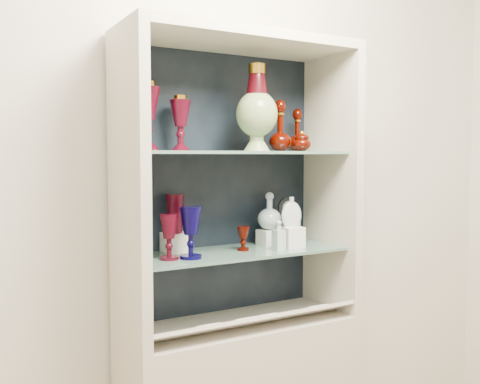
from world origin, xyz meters
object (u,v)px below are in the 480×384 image
clear_square_bottle (279,235)px  cameo_medallion (288,209)px  enamel_urn (257,108)px  lidded_bowl (302,141)px  ruby_decanter_b (297,129)px  clear_round_decanter (269,212)px  ruby_decanter_a (280,123)px  pedestal_lamp_right (180,123)px  ruby_goblet_tall (169,237)px  flat_flask (291,211)px  cobalt_goblet (191,233)px  pedestal_lamp_left (147,116)px  ruby_goblet_small (243,238)px  ruby_pitcher (175,213)px

clear_square_bottle → cameo_medallion: size_ratio=1.09×
enamel_urn → lidded_bowl: (0.21, -0.04, -0.14)m
ruby_decanter_b → clear_round_decanter: ruby_decanter_b is taller
enamel_urn → ruby_decanter_a: bearing=12.5°
pedestal_lamp_right → ruby_goblet_tall: bearing=-133.6°
clear_square_bottle → flat_flask: size_ratio=0.94×
lidded_bowl → clear_round_decanter: 0.35m
ruby_decanter_b → cobalt_goblet: size_ratio=1.03×
pedestal_lamp_left → ruby_decanter_a: pedestal_lamp_left is taller
lidded_bowl → pedestal_lamp_left: bearing=169.2°
pedestal_lamp_right → flat_flask: pedestal_lamp_right is taller
ruby_decanter_a → ruby_goblet_tall: bearing=-176.4°
cobalt_goblet → cameo_medallion: cameo_medallion is taller
pedestal_lamp_right → clear_round_decanter: bearing=-1.5°
ruby_decanter_a → clear_square_bottle: bearing=-126.7°
ruby_goblet_small → flat_flask: 0.25m
ruby_decanter_a → ruby_decanter_b: (0.14, 0.07, -0.02)m
ruby_goblet_tall → ruby_pitcher: size_ratio=1.08×
ruby_decanter_a → ruby_goblet_tall: ruby_decanter_a is taller
pedestal_lamp_left → ruby_goblet_tall: pedestal_lamp_left is taller
ruby_goblet_small → clear_square_bottle: 0.15m
lidded_bowl → cobalt_goblet: (-0.52, 0.01, -0.36)m
pedestal_lamp_right → cameo_medallion: 0.65m
pedestal_lamp_right → ruby_decanter_b: size_ratio=1.07×
pedestal_lamp_right → ruby_goblet_tall: 0.46m
pedestal_lamp_right → clear_square_bottle: 0.62m
ruby_decanter_b → clear_round_decanter: (-0.16, -0.02, -0.37)m
ruby_decanter_b → ruby_pitcher: bearing=176.8°
cameo_medallion → enamel_urn: bearing=-149.9°
ruby_decanter_a → clear_square_bottle: (-0.05, -0.07, -0.48)m
cobalt_goblet → pedestal_lamp_right: bearing=83.9°
pedestal_lamp_left → ruby_pitcher: (0.13, 0.04, -0.39)m
enamel_urn → ruby_decanter_a: size_ratio=1.44×
clear_square_bottle → ruby_pitcher: bearing=156.4°
flat_flask → clear_round_decanter: clear_round_decanter is taller
pedestal_lamp_left → enamel_urn: size_ratio=0.75×
flat_flask → clear_round_decanter: size_ratio=0.85×
pedestal_lamp_right → ruby_decanter_a: size_ratio=0.89×
ruby_decanter_a → cobalt_goblet: size_ratio=1.23×
ruby_goblet_tall → flat_flask: size_ratio=1.29×
enamel_urn → ruby_pitcher: (-0.32, 0.13, -0.44)m
cobalt_goblet → pedestal_lamp_left: bearing=138.5°
ruby_goblet_small → ruby_pitcher: ruby_pitcher is taller
ruby_goblet_tall → ruby_goblet_small: ruby_goblet_tall is taller
pedestal_lamp_left → ruby_pitcher: pedestal_lamp_left is taller
ruby_decanter_b → lidded_bowl: 0.17m
clear_round_decanter → flat_flask: bearing=-61.1°
enamel_urn → ruby_decanter_b: 0.31m
ruby_decanter_a → enamel_urn: bearing=-167.5°
lidded_bowl → cameo_medallion: size_ratio=0.76×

